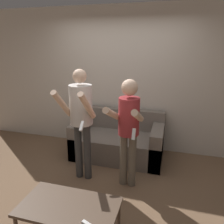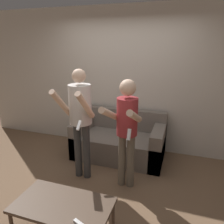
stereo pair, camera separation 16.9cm
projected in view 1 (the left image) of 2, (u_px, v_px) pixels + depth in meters
ground_plane at (96, 189)px, 3.18m from camera, size 14.00×14.00×0.00m
wall_back at (122, 81)px, 4.19m from camera, size 6.40×0.06×2.70m
couch at (118, 141)px, 4.07m from camera, size 1.62×0.87×0.83m
person_standing_left at (81, 114)px, 3.15m from camera, size 0.45×0.63×1.70m
person_standing_right at (128, 124)px, 2.99m from camera, size 0.41×0.72×1.59m
coffee_table at (69, 208)px, 2.33m from camera, size 1.06×0.58×0.39m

